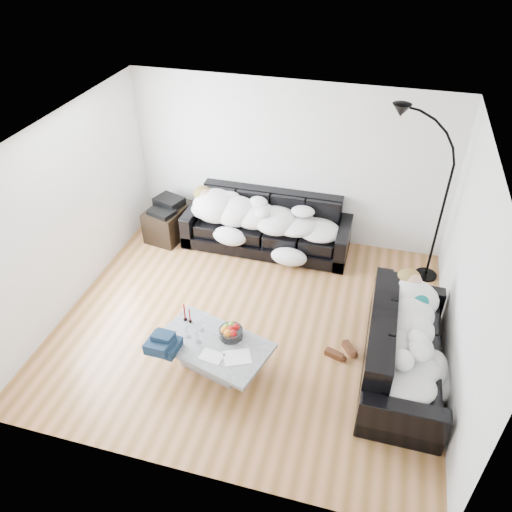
% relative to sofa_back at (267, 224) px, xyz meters
% --- Properties ---
extents(ground, '(5.00, 5.00, 0.00)m').
position_rel_sofa_back_xyz_m(ground, '(0.23, -1.79, -0.43)').
color(ground, brown).
rests_on(ground, ground).
extents(wall_back, '(5.00, 0.02, 2.60)m').
position_rel_sofa_back_xyz_m(wall_back, '(0.23, 0.46, 0.87)').
color(wall_back, silver).
rests_on(wall_back, ground).
extents(wall_left, '(0.02, 4.50, 2.60)m').
position_rel_sofa_back_xyz_m(wall_left, '(-2.27, -1.79, 0.87)').
color(wall_left, silver).
rests_on(wall_left, ground).
extents(wall_right, '(0.02, 4.50, 2.60)m').
position_rel_sofa_back_xyz_m(wall_right, '(2.73, -1.79, 0.87)').
color(wall_right, silver).
rests_on(wall_right, ground).
extents(ceiling, '(5.00, 5.00, 0.00)m').
position_rel_sofa_back_xyz_m(ceiling, '(0.23, -1.79, 2.17)').
color(ceiling, white).
rests_on(ceiling, ground).
extents(sofa_back, '(2.64, 0.91, 0.86)m').
position_rel_sofa_back_xyz_m(sofa_back, '(0.00, 0.00, 0.00)').
color(sofa_back, black).
rests_on(sofa_back, ground).
extents(sofa_right, '(0.91, 2.13, 0.86)m').
position_rel_sofa_back_xyz_m(sofa_right, '(2.23, -2.14, -0.00)').
color(sofa_right, black).
rests_on(sofa_right, ground).
extents(sleeper_back, '(2.24, 0.77, 0.45)m').
position_rel_sofa_back_xyz_m(sleeper_back, '(0.00, -0.05, 0.21)').
color(sleeper_back, silver).
rests_on(sleeper_back, sofa_back).
extents(sleeper_right, '(0.77, 1.82, 0.45)m').
position_rel_sofa_back_xyz_m(sleeper_right, '(2.23, -2.14, 0.21)').
color(sleeper_right, silver).
rests_on(sleeper_right, sofa_right).
extents(teal_cushion, '(0.42, 0.38, 0.20)m').
position_rel_sofa_back_xyz_m(teal_cushion, '(2.17, -1.48, 0.29)').
color(teal_cushion, '#0D5B5A').
rests_on(teal_cushion, sofa_right).
extents(coffee_table, '(1.49, 1.11, 0.39)m').
position_rel_sofa_back_xyz_m(coffee_table, '(0.02, -2.64, -0.24)').
color(coffee_table, '#939699').
rests_on(coffee_table, ground).
extents(fruit_bowl, '(0.36, 0.36, 0.18)m').
position_rel_sofa_back_xyz_m(fruit_bowl, '(0.19, -2.48, 0.05)').
color(fruit_bowl, white).
rests_on(fruit_bowl, coffee_table).
extents(wine_glass_a, '(0.08, 0.08, 0.18)m').
position_rel_sofa_back_xyz_m(wine_glass_a, '(-0.19, -2.48, 0.04)').
color(wine_glass_a, white).
rests_on(wine_glass_a, coffee_table).
extents(wine_glass_b, '(0.08, 0.08, 0.16)m').
position_rel_sofa_back_xyz_m(wine_glass_b, '(-0.31, -2.62, 0.04)').
color(wine_glass_b, white).
rests_on(wine_glass_b, coffee_table).
extents(wine_glass_c, '(0.10, 0.10, 0.19)m').
position_rel_sofa_back_xyz_m(wine_glass_c, '(-0.16, -2.67, 0.05)').
color(wine_glass_c, white).
rests_on(wine_glass_c, coffee_table).
extents(candle_left, '(0.06, 0.06, 0.26)m').
position_rel_sofa_back_xyz_m(candle_left, '(-0.45, -2.36, 0.08)').
color(candle_left, maroon).
rests_on(candle_left, coffee_table).
extents(candle_right, '(0.04, 0.04, 0.21)m').
position_rel_sofa_back_xyz_m(candle_right, '(-0.38, -2.38, 0.06)').
color(candle_right, maroon).
rests_on(candle_right, coffee_table).
extents(newspaper_a, '(0.38, 0.34, 0.01)m').
position_rel_sofa_back_xyz_m(newspaper_a, '(0.36, -2.78, -0.04)').
color(newspaper_a, silver).
rests_on(newspaper_a, coffee_table).
extents(newspaper_b, '(0.29, 0.23, 0.01)m').
position_rel_sofa_back_xyz_m(newspaper_b, '(0.07, -2.85, -0.04)').
color(newspaper_b, silver).
rests_on(newspaper_b, coffee_table).
extents(navy_jacket, '(0.44, 0.39, 0.20)m').
position_rel_sofa_back_xyz_m(navy_jacket, '(-0.53, -2.90, 0.13)').
color(navy_jacket, black).
rests_on(navy_jacket, coffee_table).
extents(shoes, '(0.49, 0.45, 0.09)m').
position_rel_sofa_back_xyz_m(shoes, '(1.50, -2.04, -0.39)').
color(shoes, '#472311').
rests_on(shoes, ground).
extents(av_cabinet, '(0.66, 0.86, 0.54)m').
position_rel_sofa_back_xyz_m(av_cabinet, '(-1.65, -0.12, -0.16)').
color(av_cabinet, black).
rests_on(av_cabinet, ground).
extents(stereo, '(0.53, 0.46, 0.13)m').
position_rel_sofa_back_xyz_m(stereo, '(-1.65, -0.12, 0.17)').
color(stereo, black).
rests_on(stereo, av_cabinet).
extents(floor_lamp, '(0.83, 0.35, 2.27)m').
position_rel_sofa_back_xyz_m(floor_lamp, '(2.53, -0.12, 0.70)').
color(floor_lamp, black).
rests_on(floor_lamp, ground).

